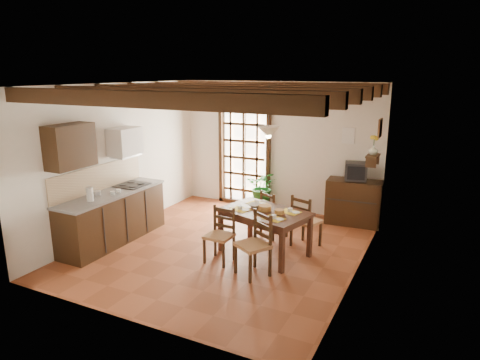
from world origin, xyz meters
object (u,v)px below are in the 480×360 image
Objects in this scene: chair_near_right at (254,256)px; sideboard at (354,202)px; kitchen_counter at (113,216)px; chair_far_right at (305,231)px; potted_plant at (263,186)px; crt_tv at (356,171)px; pendant_lamp at (268,131)px; chair_near_left at (220,245)px; dining_table at (265,216)px; chair_far_left at (273,222)px.

sideboard is at bearing 102.88° from chair_near_right.
kitchen_counter is 2.32× the size of chair_near_right.
potted_plant reaches higher than chair_far_right.
chair_near_right is 1.44m from chair_far_right.
crt_tv is 0.58× the size of pendant_lamp.
chair_far_right is at bearing 104.75° from chair_near_right.
potted_plant is (-1.95, -0.06, -0.53)m from crt_tv.
chair_near_left is 2.00m from pendant_lamp.
crt_tv reaches higher than chair_near_right.
chair_near_right is (0.69, -0.18, 0.02)m from chair_near_left.
kitchen_counter is at bearing 40.73° from chair_far_right.
pendant_lamp is (-0.16, 0.89, 1.77)m from chair_near_right.
sideboard is (0.88, 2.92, 0.15)m from chair_near_right.
chair_near_right reaches higher than dining_table.
kitchen_counter is at bearing 57.92° from chair_far_left.
chair_near_left is (-0.53, -0.60, -0.38)m from dining_table.
crt_tv is at bearing -104.25° from chair_far_left.
kitchen_counter is 2.76m from dining_table.
dining_table is 1.78× the size of chair_near_left.
chair_near_right is 2.00× the size of crt_tv.
chair_far_right is 1.62m from sideboard.
chair_near_left is 1.06× the size of pendant_lamp.
sideboard is 2.80m from pendant_lamp.
crt_tv is at bearing 102.85° from chair_near_right.
kitchen_counter is at bearing -175.69° from chair_near_left.
kitchen_counter is at bearing -146.34° from sideboard.
chair_near_right is at bearing -63.69° from dining_table.
pendant_lamp reaches higher than chair_near_right.
kitchen_counter reaches higher than chair_near_left.
chair_near_left is 0.95× the size of chair_far_right.
kitchen_counter is 2.66× the size of pendant_lamp.
chair_far_right is at bearing -121.96° from crt_tv.
crt_tv is (0.88, 2.91, 0.79)m from chair_near_right.
sideboard is at bearing 37.38° from kitchen_counter.
dining_table is 0.88m from chair_near_right.
crt_tv reaches higher than sideboard.
chair_far_right is at bearing 22.13° from kitchen_counter.
potted_plant is (-1.95, -0.06, 0.12)m from sideboard.
chair_far_right is 1.11× the size of pendant_lamp.
dining_table is 1.64× the size of chair_near_right.
crt_tv is (1.03, 2.12, 0.43)m from dining_table.
chair_near_left is at bearing 2.47° from kitchen_counter.
chair_near_left is at bearing -165.35° from chair_near_right.
potted_plant is at bearing 100.05° from chair_near_left.
chair_near_left is at bearing -133.30° from crt_tv.
potted_plant is at bearing 140.19° from chair_near_right.
chair_near_left is 3.25m from crt_tv.
chair_near_right is at bearing -120.26° from crt_tv.
chair_near_right reaches higher than chair_far_left.
chair_near_right reaches higher than sideboard.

